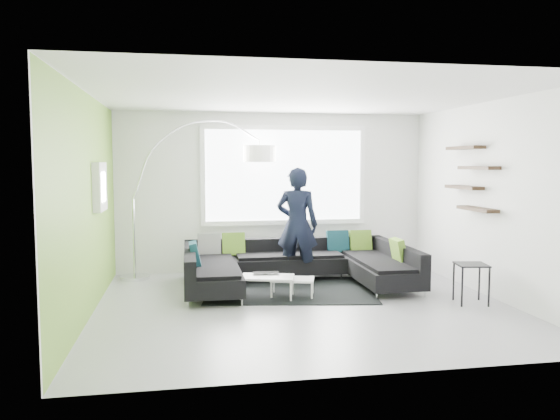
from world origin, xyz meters
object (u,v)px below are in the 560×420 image
object	(u,v)px
sectional_sofa	(297,266)
person	(297,225)
arc_lamp	(133,199)
side_table	(471,284)
laptop	(266,274)
coffee_table	(280,286)

from	to	relation	value
sectional_sofa	person	xyz separation A→B (m)	(0.09, 0.44, 0.60)
arc_lamp	person	world-z (taller)	arc_lamp
arc_lamp	side_table	world-z (taller)	arc_lamp
side_table	laptop	bearing A→B (deg)	162.12
arc_lamp	laptop	bearing A→B (deg)	-43.17
arc_lamp	side_table	size ratio (longest dim) A/B	4.83
arc_lamp	sectional_sofa	bearing A→B (deg)	-27.17
coffee_table	person	distance (m)	1.36
arc_lamp	side_table	bearing A→B (deg)	-32.33
side_table	person	xyz separation A→B (m)	(-2.05, 1.82, 0.65)
coffee_table	laptop	bearing A→B (deg)	175.32
laptop	side_table	bearing A→B (deg)	-13.47
coffee_table	sectional_sofa	bearing A→B (deg)	73.21
side_table	sectional_sofa	bearing A→B (deg)	147.02
coffee_table	side_table	size ratio (longest dim) A/B	1.76
arc_lamp	laptop	size ratio (longest dim) A/B	6.78
arc_lamp	person	distance (m)	2.72
sectional_sofa	side_table	xyz separation A→B (m)	(2.14, -1.39, -0.05)
laptop	coffee_table	bearing A→B (deg)	-15.85
arc_lamp	laptop	distance (m)	2.70
sectional_sofa	coffee_table	world-z (taller)	sectional_sofa
coffee_table	laptop	size ratio (longest dim) A/B	2.46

